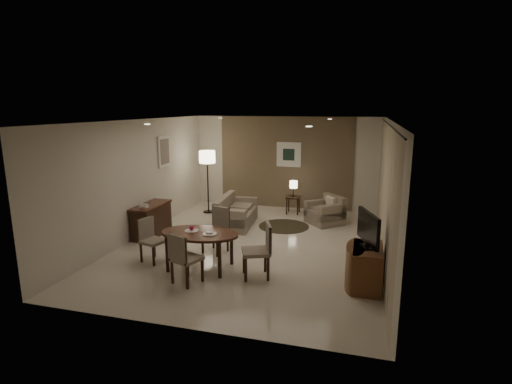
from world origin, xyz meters
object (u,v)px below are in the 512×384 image
(tv_cabinet, at_px, (367,267))
(floor_lamp, at_px, (208,182))
(side_table, at_px, (293,205))
(sofa, at_px, (237,211))
(chair_far, at_px, (215,231))
(chair_near, at_px, (187,258))
(armchair, at_px, (325,210))
(dining_table, at_px, (200,250))
(chair_right, at_px, (256,251))
(console_desk, at_px, (152,220))
(chair_left, at_px, (153,241))

(tv_cabinet, bearing_deg, floor_lamp, 139.08)
(side_table, bearing_deg, sofa, -128.03)
(side_table, bearing_deg, chair_far, -106.27)
(chair_near, height_order, armchair, chair_near)
(chair_far, bearing_deg, dining_table, -73.10)
(armchair, xyz_separation_m, side_table, (-0.97, 0.77, -0.12))
(floor_lamp, bearing_deg, chair_right, -57.52)
(sofa, bearing_deg, side_table, -42.33)
(dining_table, bearing_deg, tv_cabinet, -0.06)
(chair_near, height_order, side_table, chair_near)
(armchair, bearing_deg, dining_table, -69.55)
(console_desk, distance_m, chair_right, 3.39)
(chair_left, relative_size, chair_right, 0.87)
(dining_table, relative_size, chair_far, 1.60)
(chair_right, height_order, floor_lamp, floor_lamp)
(chair_right, relative_size, floor_lamp, 0.55)
(floor_lamp, bearing_deg, chair_left, -84.35)
(tv_cabinet, height_order, armchair, armchair)
(console_desk, relative_size, sofa, 0.76)
(chair_right, height_order, armchair, chair_right)
(dining_table, xyz_separation_m, chair_left, (-1.01, 0.06, 0.08))
(chair_near, relative_size, sofa, 0.57)
(chair_left, height_order, floor_lamp, floor_lamp)
(armchair, distance_m, floor_lamp, 3.39)
(chair_far, height_order, armchair, chair_far)
(console_desk, distance_m, sofa, 2.12)
(chair_left, relative_size, side_table, 1.74)
(tv_cabinet, relative_size, chair_right, 0.92)
(dining_table, bearing_deg, chair_right, -5.44)
(console_desk, bearing_deg, armchair, 28.24)
(sofa, bearing_deg, chair_left, 159.24)
(tv_cabinet, xyz_separation_m, armchair, (-1.06, 3.55, 0.01))
(floor_lamp, bearing_deg, chair_near, -72.36)
(console_desk, xyz_separation_m, dining_table, (1.87, -1.50, -0.03))
(tv_cabinet, xyz_separation_m, sofa, (-3.22, 2.81, 0.02))
(chair_far, bearing_deg, console_desk, 175.75)
(side_table, xyz_separation_m, floor_lamp, (-2.37, -0.52, 0.64))
(dining_table, height_order, chair_right, chair_right)
(sofa, bearing_deg, armchair, -75.24)
(sofa, height_order, side_table, sofa)
(console_desk, bearing_deg, floor_lamp, 78.01)
(chair_far, height_order, chair_left, chair_far)
(chair_near, distance_m, armchair, 4.62)
(dining_table, bearing_deg, chair_near, -86.49)
(dining_table, bearing_deg, sofa, 94.03)
(chair_right, bearing_deg, chair_left, -115.90)
(chair_far, bearing_deg, floor_lamp, 129.71)
(tv_cabinet, distance_m, chair_right, 1.91)
(dining_table, distance_m, chair_near, 0.66)
(chair_near, bearing_deg, sofa, -64.87)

